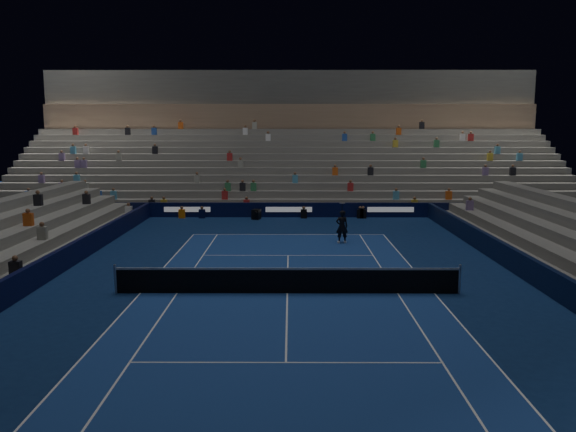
# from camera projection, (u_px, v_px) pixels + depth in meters

# --- Properties ---
(ground) EXTENTS (90.00, 90.00, 0.00)m
(ground) POSITION_uv_depth(u_px,v_px,m) (287.00, 293.00, 21.41)
(ground) COLOR #0C214D
(ground) RESTS_ON ground
(court_surface) EXTENTS (10.97, 23.77, 0.01)m
(court_surface) POSITION_uv_depth(u_px,v_px,m) (287.00, 293.00, 21.41)
(court_surface) COLOR navy
(court_surface) RESTS_ON ground
(sponsor_barrier_far) EXTENTS (44.00, 0.25, 1.00)m
(sponsor_barrier_far) POSITION_uv_depth(u_px,v_px,m) (289.00, 210.00, 39.62)
(sponsor_barrier_far) COLOR black
(sponsor_barrier_far) RESTS_ON ground
(sponsor_barrier_east) EXTENTS (0.25, 37.00, 1.00)m
(sponsor_barrier_east) POSITION_uv_depth(u_px,v_px,m) (548.00, 281.00, 21.29)
(sponsor_barrier_east) COLOR black
(sponsor_barrier_east) RESTS_ON ground
(sponsor_barrier_west) EXTENTS (0.25, 37.00, 1.00)m
(sponsor_barrier_west) POSITION_uv_depth(u_px,v_px,m) (27.00, 280.00, 21.38)
(sponsor_barrier_west) COLOR black
(sponsor_barrier_west) RESTS_ON ground
(grandstand_main) EXTENTS (44.00, 15.20, 11.20)m
(grandstand_main) POSITION_uv_depth(u_px,v_px,m) (289.00, 160.00, 48.47)
(grandstand_main) COLOR slate
(grandstand_main) RESTS_ON ground
(tennis_net) EXTENTS (12.90, 0.10, 1.10)m
(tennis_net) POSITION_uv_depth(u_px,v_px,m) (287.00, 280.00, 21.33)
(tennis_net) COLOR #B2B2B7
(tennis_net) RESTS_ON ground
(tennis_player) EXTENTS (0.69, 0.50, 1.78)m
(tennis_player) POSITION_uv_depth(u_px,v_px,m) (342.00, 227.00, 30.65)
(tennis_player) COLOR black
(tennis_player) RESTS_ON ground
(broadcast_camera) EXTENTS (0.66, 1.04, 0.67)m
(broadcast_camera) POSITION_uv_depth(u_px,v_px,m) (256.00, 214.00, 38.72)
(broadcast_camera) COLOR black
(broadcast_camera) RESTS_ON ground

